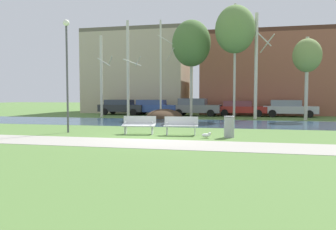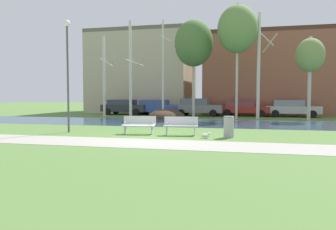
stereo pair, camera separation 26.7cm
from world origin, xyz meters
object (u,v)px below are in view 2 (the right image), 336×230
object	(u,v)px
parked_hatch_third_grey	(198,107)
streetlamp	(68,58)
seagull	(206,135)
bench_right	(181,125)
bench_left	(139,124)
parked_sedan_second_blue	(157,107)
parked_wagon_fourth_red	(244,108)
parked_van_nearest_dark	(125,107)
parked_suv_fifth_silver	(292,108)
trash_bin	(229,127)

from	to	relation	value
parked_hatch_third_grey	streetlamp	bearing A→B (deg)	-106.44
seagull	bench_right	bearing A→B (deg)	148.27
bench_left	seagull	xyz separation A→B (m)	(3.33, -0.79, -0.34)
parked_sedan_second_blue	seagull	bearing A→B (deg)	-67.58
parked_wagon_fourth_red	parked_van_nearest_dark	bearing A→B (deg)	-178.44
streetlamp	parked_suv_fifth_silver	world-z (taller)	streetlamp
parked_van_nearest_dark	trash_bin	bearing A→B (deg)	-55.06
bench_left	parked_suv_fifth_silver	xyz separation A→B (m)	(8.97, 15.30, 0.31)
streetlamp	parked_wagon_fourth_red	distance (m)	18.03
seagull	parked_suv_fifth_silver	world-z (taller)	parked_suv_fifth_silver
parked_hatch_third_grey	trash_bin	bearing A→B (deg)	-76.96
seagull	parked_van_nearest_dark	bearing A→B (deg)	121.75
parked_hatch_third_grey	parked_suv_fifth_silver	xyz separation A→B (m)	(8.23, 0.27, -0.05)
parked_hatch_third_grey	parked_wagon_fourth_red	bearing A→B (deg)	6.47
parked_van_nearest_dark	parked_sedan_second_blue	bearing A→B (deg)	1.78
bench_left	parked_van_nearest_dark	xyz separation A→B (m)	(-6.55, 15.19, 0.31)
parked_sedan_second_blue	parked_wagon_fourth_red	bearing A→B (deg)	1.47
bench_left	parked_wagon_fourth_red	size ratio (longest dim) A/B	0.36
seagull	parked_sedan_second_blue	distance (m)	17.40
parked_van_nearest_dark	parked_hatch_third_grey	xyz separation A→B (m)	(7.29, -0.16, 0.05)
seagull	parked_van_nearest_dark	xyz separation A→B (m)	(-9.88, 15.97, 0.65)
streetlamp	bench_left	bearing A→B (deg)	1.33
parked_van_nearest_dark	parked_hatch_third_grey	world-z (taller)	parked_hatch_third_grey
trash_bin	parked_suv_fifth_silver	size ratio (longest dim) A/B	0.21
parked_van_nearest_dark	parked_sedan_second_blue	size ratio (longest dim) A/B	0.99
parked_hatch_third_grey	parked_wagon_fourth_red	xyz separation A→B (m)	(4.11, 0.47, -0.09)
parked_van_nearest_dark	parked_wagon_fourth_red	xyz separation A→B (m)	(11.39, 0.31, -0.04)
streetlamp	parked_suv_fifth_silver	xyz separation A→B (m)	(12.69, 15.38, -2.95)
parked_wagon_fourth_red	bench_left	bearing A→B (deg)	-107.35
streetlamp	parked_wagon_fourth_red	size ratio (longest dim) A/B	1.24
trash_bin	parked_hatch_third_grey	world-z (taller)	parked_hatch_third_grey
bench_right	parked_hatch_third_grey	size ratio (longest dim) A/B	0.36
bench_right	parked_wagon_fourth_red	size ratio (longest dim) A/B	0.36
seagull	parked_suv_fifth_silver	xyz separation A→B (m)	(5.63, 16.08, 0.65)
parked_van_nearest_dark	bench_right	bearing A→B (deg)	-60.44
streetlamp	parked_van_nearest_dark	world-z (taller)	streetlamp
trash_bin	parked_van_nearest_dark	size ratio (longest dim) A/B	0.20
bench_right	parked_hatch_third_grey	world-z (taller)	parked_hatch_third_grey
streetlamp	parked_sedan_second_blue	bearing A→B (deg)	88.42
seagull	parked_van_nearest_dark	distance (m)	18.80
parked_sedan_second_blue	parked_wagon_fourth_red	world-z (taller)	parked_sedan_second_blue
bench_right	seagull	distance (m)	1.53
bench_right	parked_sedan_second_blue	distance (m)	16.20
bench_left	parked_hatch_third_grey	xyz separation A→B (m)	(0.74, 15.03, 0.37)
bench_right	seagull	bearing A→B (deg)	-31.73
seagull	parked_wagon_fourth_red	distance (m)	16.36
bench_right	parked_suv_fifth_silver	size ratio (longest dim) A/B	0.36
streetlamp	parked_suv_fifth_silver	size ratio (longest dim) A/B	1.22
parked_hatch_third_grey	parked_suv_fifth_silver	size ratio (longest dim) A/B	0.99
parked_sedan_second_blue	parked_suv_fifth_silver	distance (m)	12.27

